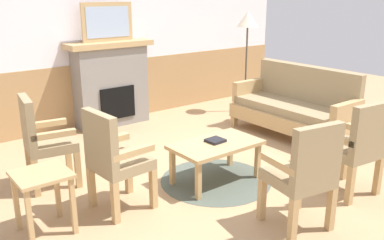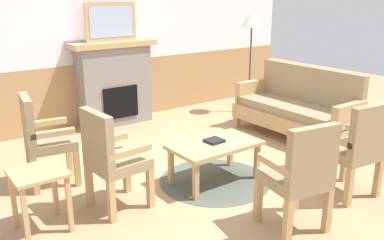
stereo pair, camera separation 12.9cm
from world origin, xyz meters
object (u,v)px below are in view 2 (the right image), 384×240
at_px(book_on_table, 214,141).
at_px(floor_lamp_by_couch, 252,26).
at_px(side_table, 39,183).
at_px(coffee_table, 215,148).
at_px(armchair_front_left, 300,173).
at_px(framed_picture, 111,22).
at_px(armchair_near_fireplace, 111,155).
at_px(fireplace, 114,83).
at_px(couch, 297,110).
at_px(armchair_by_window_left, 43,136).
at_px(armchair_front_center, 356,146).

relative_size(book_on_table, floor_lamp_by_couch, 0.11).
relative_size(side_table, floor_lamp_by_couch, 0.33).
relative_size(coffee_table, armchair_front_left, 0.98).
distance_m(framed_picture, armchair_near_fireplace, 2.90).
distance_m(book_on_table, side_table, 1.83).
relative_size(fireplace, couch, 0.72).
height_order(fireplace, coffee_table, fireplace).
height_order(armchair_by_window_left, armchair_front_left, same).
distance_m(fireplace, floor_lamp_by_couch, 2.41).
relative_size(armchair_front_center, floor_lamp_by_couch, 0.58).
bearing_deg(couch, floor_lamp_by_couch, 73.95).
height_order(armchair_by_window_left, side_table, armchair_by_window_left).
bearing_deg(couch, coffee_table, -166.62).
bearing_deg(floor_lamp_by_couch, armchair_front_left, -127.52).
bearing_deg(book_on_table, couch, 12.54).
height_order(couch, armchair_front_left, same).
height_order(framed_picture, side_table, framed_picture).
relative_size(couch, armchair_by_window_left, 1.84).
bearing_deg(book_on_table, side_table, 176.73).
bearing_deg(armchair_near_fireplace, floor_lamp_by_couch, 26.50).
height_order(fireplace, couch, fireplace).
xyz_separation_m(couch, armchair_front_left, (-1.89, -1.62, 0.14)).
xyz_separation_m(side_table, floor_lamp_by_couch, (4.05, 1.66, 1.02)).
xyz_separation_m(fireplace, floor_lamp_by_couch, (2.15, -0.73, 0.80)).
bearing_deg(couch, armchair_front_center, -121.99).
height_order(framed_picture, armchair_front_center, framed_picture).
bearing_deg(floor_lamp_by_couch, armchair_by_window_left, -168.25).
bearing_deg(side_table, coffee_table, -4.30).
distance_m(couch, book_on_table, 1.88).
bearing_deg(floor_lamp_by_couch, fireplace, 161.29).
bearing_deg(fireplace, floor_lamp_by_couch, -18.71).
bearing_deg(book_on_table, armchair_front_left, -93.07).
bearing_deg(armchair_front_left, book_on_table, 86.93).
bearing_deg(fireplace, framed_picture, 90.00).
relative_size(book_on_table, armchair_front_center, 0.18).
height_order(couch, coffee_table, couch).
height_order(armchair_near_fireplace, armchair_by_window_left, same).
height_order(couch, armchair_by_window_left, same).
bearing_deg(coffee_table, book_on_table, 63.05).
relative_size(armchair_by_window_left, side_table, 1.78).
xyz_separation_m(fireplace, side_table, (-1.90, -2.39, -0.22)).
bearing_deg(armchair_by_window_left, armchair_front_left, -56.84).
xyz_separation_m(framed_picture, couch, (1.76, -2.09, -1.16)).
relative_size(armchair_near_fireplace, armchair_front_left, 1.00).
distance_m(fireplace, armchair_front_center, 3.71).
relative_size(couch, armchair_front_center, 1.84).
xyz_separation_m(coffee_table, armchair_near_fireplace, (-1.15, 0.11, 0.15)).
relative_size(fireplace, framed_picture, 1.62).
xyz_separation_m(armchair_front_center, floor_lamp_by_couch, (1.35, 2.89, 0.91)).
height_order(framed_picture, armchair_near_fireplace, framed_picture).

